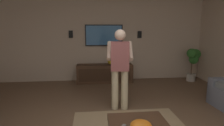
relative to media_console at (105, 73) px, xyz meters
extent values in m
cube|color=#BCA893|center=(0.33, 0.05, 1.14)|extent=(0.10, 6.62, 2.82)
cube|color=#422B1C|center=(0.00, 0.00, 0.00)|extent=(0.44, 1.70, 0.55)
cube|color=#352216|center=(-0.22, 0.00, 0.00)|extent=(0.01, 1.56, 0.39)
cube|color=black|center=(0.24, 0.00, 1.15)|extent=(0.05, 1.16, 0.65)
cube|color=teal|center=(0.22, 0.00, 1.15)|extent=(0.01, 1.10, 0.59)
cylinder|color=#C6B793|center=(-2.09, -0.26, 0.13)|extent=(0.14, 0.14, 0.82)
cylinder|color=#C6B793|center=(-2.07, -0.06, 0.13)|extent=(0.14, 0.14, 0.82)
cube|color=#8C4C4C|center=(-2.08, -0.16, 0.83)|extent=(0.26, 0.38, 0.58)
sphere|color=beige|center=(-2.08, -0.16, 1.25)|extent=(0.22, 0.22, 0.22)
cylinder|color=beige|center=(-1.93, -0.40, 0.92)|extent=(0.49, 0.15, 0.37)
cylinder|color=beige|center=(-1.88, 0.03, 0.92)|extent=(0.49, 0.15, 0.37)
cube|color=white|center=(-1.71, -0.21, 0.82)|extent=(0.05, 0.05, 0.16)
cylinder|color=#B7B2A8|center=(-0.17, -2.71, -0.16)|extent=(0.27, 0.27, 0.23)
cylinder|color=brown|center=(-0.17, -2.71, 0.14)|extent=(0.04, 0.04, 0.37)
sphere|color=#2D6B28|center=(-0.14, -2.83, 0.58)|extent=(0.31, 0.31, 0.31)
sphere|color=#2D6B28|center=(-0.21, -2.74, 0.42)|extent=(0.29, 0.29, 0.29)
sphere|color=#2D6B28|center=(-0.28, -2.63, 0.62)|extent=(0.29, 0.29, 0.29)
ellipsoid|color=orange|center=(-3.71, -0.20, 0.19)|extent=(0.27, 0.27, 0.12)
sphere|color=gold|center=(-0.04, -0.19, 0.39)|extent=(0.22, 0.22, 0.22)
cube|color=black|center=(0.25, -1.13, 1.17)|extent=(0.06, 0.12, 0.22)
cube|color=black|center=(0.25, 1.01, 1.19)|extent=(0.06, 0.12, 0.22)
camera|label=1|loc=(-5.99, 0.41, 1.42)|focal=32.07mm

